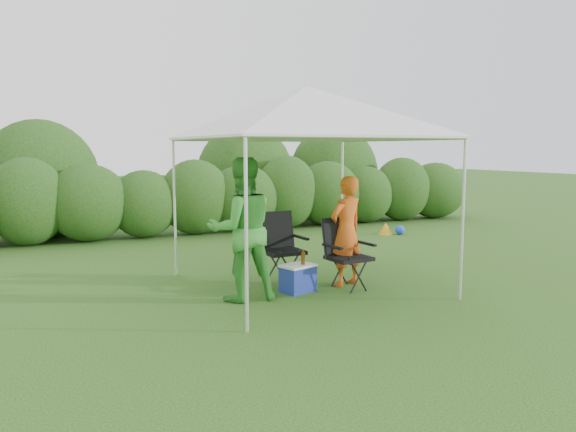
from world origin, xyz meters
name	(u,v)px	position (x,y,z in m)	size (l,w,h in m)	color
ground	(323,295)	(0.00, 0.00, 0.00)	(70.00, 70.00, 0.00)	#35611E
hedge	(200,199)	(0.11, 6.00, 0.82)	(15.66, 1.53, 1.80)	#2A531A
canopy	(306,113)	(0.00, 0.50, 2.46)	(3.10, 3.10, 2.83)	silver
chair_right	(345,249)	(0.48, 0.22, 0.56)	(0.65, 0.59, 0.99)	black
chair_left	(280,242)	(-0.18, 1.00, 0.58)	(0.65, 0.59, 1.03)	black
man	(346,231)	(0.57, 0.33, 0.79)	(0.58, 0.38, 1.58)	#E15919
woman	(242,229)	(-1.07, 0.24, 0.93)	(0.91, 0.71, 1.86)	green
cooler	(298,278)	(-0.24, 0.28, 0.19)	(0.54, 0.45, 0.39)	navy
bottle	(303,257)	(-0.18, 0.24, 0.49)	(0.06, 0.06, 0.21)	#592D0C
lawn_toy	(389,229)	(4.00, 4.02, 0.13)	(0.54, 0.45, 0.27)	orange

